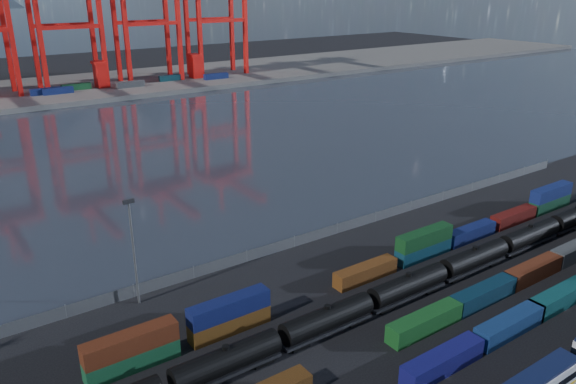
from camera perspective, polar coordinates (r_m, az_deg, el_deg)
ground at (r=83.87m, az=12.12°, el=-12.40°), size 700.00×700.00×0.00m
harbor_water at (r=166.71m, az=-14.99°, el=4.22°), size 700.00×700.00×0.00m
far_quay at (r=265.54m, az=-23.21°, el=9.42°), size 700.00×70.00×2.00m
container_row_south at (r=85.65m, az=22.80°, el=-11.38°), size 140.53×2.56×5.45m
container_row_mid at (r=93.53m, az=21.23°, el=-8.60°), size 142.08×2.56×5.46m
container_row_north at (r=88.09m, az=5.19°, el=-8.69°), size 141.26×2.40×5.11m
tanker_string at (r=97.92m, az=18.38°, el=-6.45°), size 138.60×3.14×4.49m
waterfront_fence at (r=101.61m, az=0.65°, el=-5.08°), size 160.12×0.12×2.20m
yard_light_mast at (r=84.04m, az=-15.44°, el=-5.37°), size 1.60×0.40×16.60m
quay_containers at (r=249.03m, az=-24.99°, el=9.06°), size 172.58×10.99×2.60m
straddle_carriers at (r=254.30m, az=-23.46°, el=10.53°), size 140.00×7.00×11.10m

